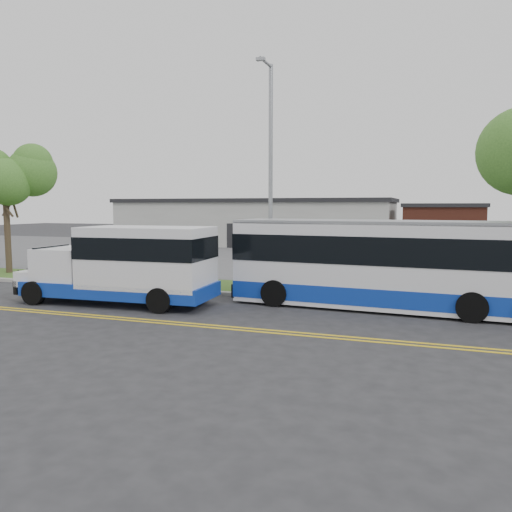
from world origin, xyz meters
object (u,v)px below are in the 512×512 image
at_px(transit_bus, 391,264).
at_px(pedestrian, 93,259).
at_px(parked_car_a, 272,250).
at_px(parked_car_b, 177,247).
at_px(shuttle_bus, 129,263).
at_px(streetlight_near, 270,170).
at_px(tree_west, 5,179).

height_order(transit_bus, pedestrian, transit_bus).
xyz_separation_m(parked_car_a, parked_car_b, (-7.08, 0.46, -0.08)).
xyz_separation_m(shuttle_bus, transit_bus, (9.36, 2.37, 0.04)).
relative_size(transit_bus, pedestrian, 7.11).
height_order(transit_bus, parked_car_b, transit_bus).
distance_m(parked_car_a, parked_car_b, 7.09).
relative_size(shuttle_bus, pedestrian, 4.77).
xyz_separation_m(streetlight_near, transit_bus, (5.24, -2.13, -3.63)).
bearing_deg(transit_bus, pedestrian, 170.83).
distance_m(tree_west, shuttle_bus, 12.48).
xyz_separation_m(tree_west, pedestrian, (4.88, 0.80, -4.21)).
distance_m(transit_bus, parked_car_b, 19.84).
distance_m(streetlight_near, parked_car_a, 11.27).
bearing_deg(pedestrian, parked_car_b, -93.00).
height_order(tree_west, shuttle_bus, tree_west).
distance_m(tree_west, transit_bus, 20.71).
distance_m(streetlight_near, transit_bus, 6.72).
relative_size(tree_west, shuttle_bus, 0.89).
bearing_deg(shuttle_bus, tree_west, 152.72).
relative_size(tree_west, parked_car_a, 1.44).
xyz_separation_m(shuttle_bus, pedestrian, (-6.00, 5.76, -0.65)).
relative_size(pedestrian, parked_car_a, 0.34).
distance_m(pedestrian, parked_car_b, 9.14).
relative_size(shuttle_bus, parked_car_b, 1.58).
xyz_separation_m(tree_west, shuttle_bus, (10.88, -4.96, -3.56)).
bearing_deg(parked_car_a, transit_bus, -66.50).
height_order(shuttle_bus, parked_car_b, shuttle_bus).
relative_size(parked_car_a, parked_car_b, 0.98).
bearing_deg(pedestrian, parked_car_a, -132.18).
distance_m(streetlight_near, parked_car_b, 15.17).
height_order(pedestrian, parked_car_a, pedestrian).
height_order(shuttle_bus, parked_car_a, shuttle_bus).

